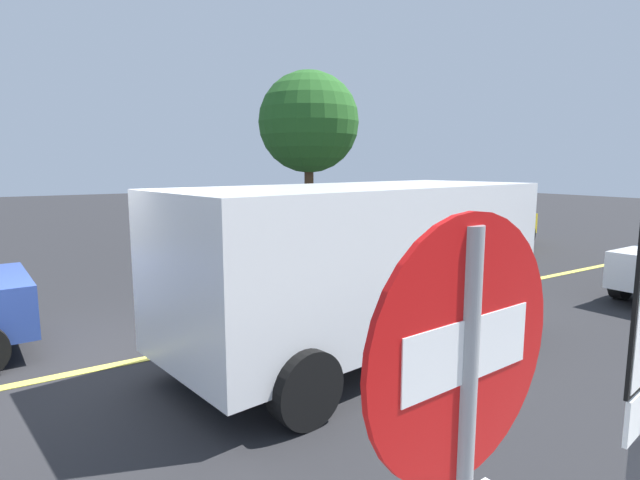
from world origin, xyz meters
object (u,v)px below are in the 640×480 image
Objects in this scene: white_van at (361,258)px; tree_left_verge at (309,123)px; stop_sign at (461,470)px; car_yellow_crossing at (478,221)px.

white_van is 9.65m from tree_left_verge.
white_van is at bearing 55.42° from stop_sign.
tree_left_verge reaches higher than stop_sign.
tree_left_verge is (4.36, 8.25, 2.47)m from white_van.
tree_left_verge is (-3.98, 3.27, 2.95)m from car_yellow_crossing.
stop_sign is at bearing -120.23° from tree_left_verge.
tree_left_verge reaches higher than white_van.
stop_sign reaches higher than white_van.
car_yellow_crossing is 0.81× the size of tree_left_verge.
car_yellow_crossing is (8.34, 4.98, -0.48)m from white_van.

